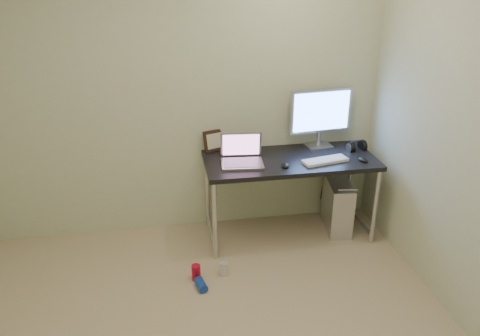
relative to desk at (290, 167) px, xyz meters
name	(u,v)px	position (x,y,z in m)	size (l,w,h in m)	color
wall_back	(182,97)	(-0.89, 0.32, 0.58)	(3.50, 0.02, 2.50)	beige
desk	(290,167)	(0.00, 0.00, 0.00)	(1.47, 0.65, 0.75)	black
tower_computer	(337,205)	(0.48, 0.02, -0.43)	(0.26, 0.48, 0.50)	silver
cable_a	(324,178)	(0.43, 0.27, -0.27)	(0.01, 0.01, 0.70)	black
cable_b	(334,180)	(0.52, 0.25, -0.29)	(0.01, 0.01, 0.72)	black
can_red	(196,272)	(-0.88, -0.54, -0.60)	(0.07, 0.07, 0.13)	#B30B26
can_white	(224,269)	(-0.66, -0.52, -0.61)	(0.06, 0.06, 0.12)	silver
can_blue	(201,285)	(-0.86, -0.67, -0.63)	(0.07, 0.07, 0.13)	#163AA8
laptop	(242,156)	(-0.43, -0.02, 0.14)	(0.37, 0.32, 0.24)	#B4B5BC
monitor	(321,114)	(0.33, 0.23, 0.40)	(0.57, 0.19, 0.54)	#B4B5BC
keyboard	(325,161)	(0.27, -0.13, 0.10)	(0.39, 0.13, 0.02)	silver
mouse_right	(363,159)	(0.59, -0.16, 0.10)	(0.07, 0.11, 0.04)	black
mouse_left	(285,165)	(-0.09, -0.16, 0.10)	(0.06, 0.10, 0.04)	black
headphones	(357,147)	(0.64, 0.09, 0.11)	(0.18, 0.11, 0.11)	black
picture_frame	(216,140)	(-0.60, 0.30, 0.18)	(0.24, 0.03, 0.19)	black
webcam	(240,139)	(-0.39, 0.29, 0.18)	(0.04, 0.03, 0.13)	silver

